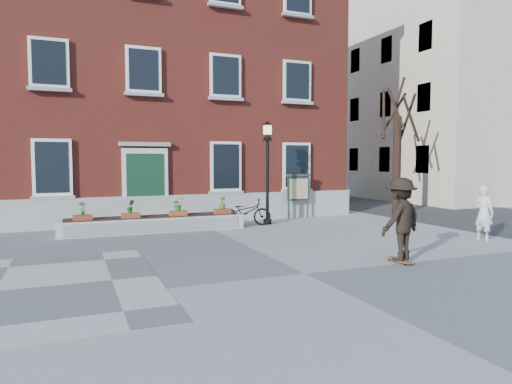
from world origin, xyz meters
name	(u,v)px	position (x,y,z in m)	size (l,w,h in m)	color
ground	(305,274)	(0.00, 0.00, 0.00)	(100.00, 100.00, 0.00)	gray
bicycle	(245,212)	(1.43, 7.33, 0.51)	(0.67, 1.92, 1.01)	black
parked_car	(329,188)	(10.40, 16.02, 0.71)	(1.51, 4.33, 1.43)	#B8BABD
bystander	(484,213)	(7.03, 1.58, 0.85)	(0.62, 0.40, 1.69)	silver
brick_building	(127,79)	(-2.00, 13.98, 6.30)	(18.40, 10.85, 12.60)	maroon
planter_assembly	(154,223)	(-1.99, 7.18, 0.31)	(6.20, 1.12, 1.15)	silver
bare_tree	(397,153)	(9.01, 8.01, 2.79)	(1.83, 1.83, 6.16)	black
side_street	(390,100)	(17.99, 19.78, 7.02)	(15.20, 36.00, 14.50)	#39393C
lamp_post	(267,158)	(2.35, 7.36, 2.54)	(0.40, 0.40, 3.93)	black
notice_board	(298,188)	(4.28, 8.49, 1.26)	(1.10, 0.16, 1.87)	black
skateboarder	(401,219)	(2.61, 0.07, 1.05)	(1.42, 1.04, 2.04)	brown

